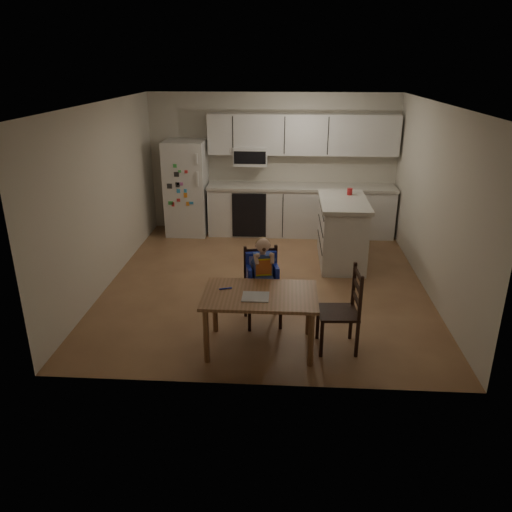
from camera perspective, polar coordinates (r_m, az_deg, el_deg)
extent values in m
cube|color=brown|center=(7.29, 1.15, -2.95)|extent=(4.50, 5.00, 0.01)
cube|color=beige|center=(9.31, 1.91, 10.53)|extent=(4.50, 0.02, 2.50)
cube|color=beige|center=(7.32, -16.79, 6.64)|extent=(0.02, 5.00, 2.50)
cube|color=beige|center=(7.14, 19.67, 5.96)|extent=(0.02, 5.00, 2.50)
cube|color=white|center=(6.67, 1.32, 17.08)|extent=(4.50, 5.00, 0.01)
cube|color=silver|center=(9.23, -7.94, 7.71)|extent=(0.72, 0.70, 1.70)
cube|color=silver|center=(9.21, 5.10, 5.09)|extent=(3.34, 0.60, 0.86)
cube|color=beige|center=(9.08, 5.20, 7.86)|extent=(3.37, 0.62, 0.05)
cube|color=black|center=(8.93, -0.79, 4.66)|extent=(0.60, 0.02, 0.80)
cube|color=silver|center=(9.05, 5.37, 13.67)|extent=(3.34, 0.34, 0.70)
cube|color=silver|center=(9.10, -0.62, 11.38)|extent=(0.60, 0.38, 0.33)
cube|color=silver|center=(7.95, 9.76, 2.61)|extent=(0.66, 1.32, 0.96)
cube|color=beige|center=(7.81, 10.00, 6.16)|extent=(0.72, 1.38, 0.05)
cylinder|color=red|center=(8.11, 10.66, 7.25)|extent=(0.08, 0.08, 0.10)
cube|color=brown|center=(5.39, 0.48, -4.50)|extent=(1.24, 0.79, 0.04)
cylinder|color=brown|center=(5.32, -5.71, -9.06)|extent=(0.06, 0.06, 0.63)
cylinder|color=brown|center=(5.88, -4.71, -5.86)|extent=(0.06, 0.06, 0.63)
cylinder|color=brown|center=(5.26, 6.31, -9.44)|extent=(0.06, 0.06, 0.63)
cylinder|color=brown|center=(5.83, 6.06, -6.16)|extent=(0.06, 0.06, 0.63)
cube|color=#B7B7BC|center=(5.30, -0.05, -4.68)|extent=(0.28, 0.25, 0.01)
cylinder|color=#1E30B8|center=(5.49, -3.62, -3.74)|extent=(0.12, 0.06, 0.02)
cube|color=black|center=(6.00, 0.77, -3.99)|extent=(0.49, 0.49, 0.03)
cube|color=black|center=(5.91, -0.76, -6.81)|extent=(0.04, 0.04, 0.41)
cube|color=black|center=(6.24, -1.20, -5.21)|extent=(0.04, 0.04, 0.41)
cube|color=black|center=(5.96, 2.83, -6.57)|extent=(0.04, 0.04, 0.41)
cube|color=black|center=(6.29, 2.19, -4.99)|extent=(0.04, 0.04, 0.41)
cube|color=black|center=(6.06, 0.52, -1.02)|extent=(0.41, 0.12, 0.49)
cube|color=#1E30B8|center=(5.97, 0.78, -3.44)|extent=(0.43, 0.40, 0.10)
cube|color=#1E30B8|center=(6.01, 0.59, -1.02)|extent=(0.38, 0.13, 0.33)
cube|color=#5D6DE1|center=(5.93, 0.81, -3.02)|extent=(0.34, 0.31, 0.02)
cube|color=#2D4399|center=(5.87, 0.78, -0.92)|extent=(0.24, 0.18, 0.26)
cube|color=red|center=(5.81, 0.87, -1.24)|extent=(0.19, 0.05, 0.20)
sphere|color=beige|center=(5.77, 0.80, 1.26)|extent=(0.20, 0.20, 0.17)
ellipsoid|color=olive|center=(5.77, 0.80, 1.43)|extent=(0.20, 0.19, 0.14)
cube|color=black|center=(5.56, 9.34, -6.41)|extent=(0.44, 0.44, 0.03)
cube|color=black|center=(5.80, 7.06, -7.53)|extent=(0.04, 0.04, 0.42)
cube|color=black|center=(5.86, 10.78, -7.46)|extent=(0.04, 0.04, 0.42)
cube|color=black|center=(5.47, 7.51, -9.45)|extent=(0.04, 0.04, 0.42)
cube|color=black|center=(5.53, 11.46, -9.35)|extent=(0.04, 0.04, 0.42)
cube|color=black|center=(5.47, 11.47, -3.91)|extent=(0.06, 0.42, 0.50)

